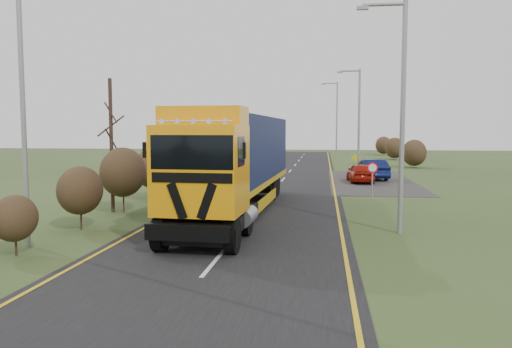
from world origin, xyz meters
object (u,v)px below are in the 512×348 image
Objects in this scene: speed_sign at (372,174)px; car_blue_sedan at (372,169)px; lorry at (237,157)px; streetlight_near at (400,108)px; car_red_hatchback at (360,173)px.

car_blue_sedan is at bearing 84.74° from speed_sign.
car_blue_sedan is (7.49, 16.93, -1.78)m from lorry.
streetlight_near is (6.50, -3.43, 2.00)m from lorry.
streetlight_near is at bearing -89.30° from speed_sign.
speed_sign is at bearing 90.70° from streetlight_near.
lorry reaches higher than car_blue_sedan.
streetlight_near reaches higher than car_red_hatchback.
streetlight_near is (0.05, -17.87, 3.84)m from car_red_hatchback.
lorry reaches higher than car_red_hatchback.
car_blue_sedan is (1.04, 2.49, 0.06)m from car_red_hatchback.
lorry is 3.51× the size of car_blue_sedan.
car_red_hatchback is at bearing 90.16° from streetlight_near.
streetlight_near reaches higher than lorry.
lorry is 15.92m from car_red_hatchback.
car_blue_sedan is at bearing 87.22° from streetlight_near.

